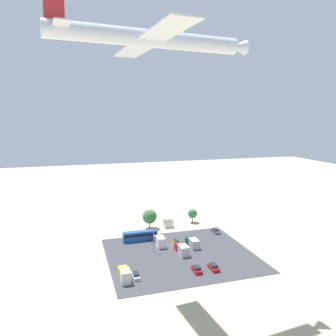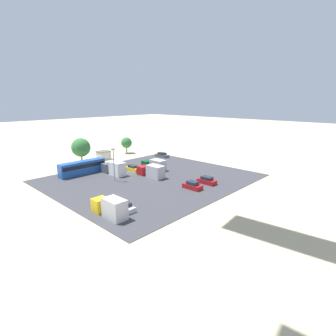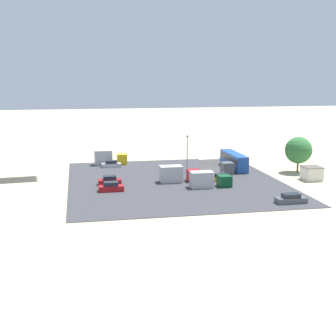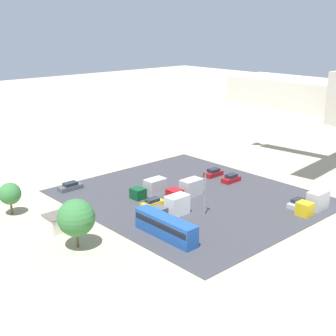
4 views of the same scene
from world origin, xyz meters
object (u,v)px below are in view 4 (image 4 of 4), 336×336
(parked_car_0, at_px, (213,173))
(parked_truck_2, at_px, (151,188))
(parked_car_2, at_px, (70,187))
(parked_truck_3, at_px, (187,189))
(bus, at_px, (166,226))
(parked_truck_0, at_px, (314,203))
(parked_truck_1, at_px, (172,207))
(parked_car_4, at_px, (231,179))
(parked_car_3, at_px, (152,203))
(parked_car_1, at_px, (297,203))
(shed_building, at_px, (57,223))

(parked_car_0, relative_size, parked_truck_2, 0.58)
(parked_car_2, relative_size, parked_truck_3, 0.63)
(bus, xyz_separation_m, parked_truck_0, (9.58, 26.06, -0.29))
(parked_truck_0, xyz_separation_m, parked_truck_1, (-14.87, -19.84, 0.05))
(parked_truck_1, height_order, parked_truck_3, parked_truck_1)
(parked_car_0, height_order, parked_car_4, parked_car_4)
(parked_car_3, distance_m, parked_car_4, 20.67)
(parked_truck_0, bearing_deg, parked_truck_2, 32.37)
(bus, height_order, parked_car_0, bus)
(parked_truck_3, bearing_deg, parked_car_3, 86.08)
(parked_truck_2, bearing_deg, parked_car_1, -144.91)
(parked_car_0, bearing_deg, parked_car_1, -4.38)
(parked_truck_3, bearing_deg, parked_car_0, -69.15)
(bus, relative_size, parked_car_2, 2.47)
(shed_building, height_order, parked_truck_0, parked_truck_0)
(parked_truck_2, bearing_deg, parked_truck_1, 159.16)
(shed_building, xyz_separation_m, parked_car_0, (-1.74, 38.40, -0.57))
(bus, xyz_separation_m, parked_car_2, (-28.24, 0.28, -1.17))
(bus, distance_m, parked_truck_2, 18.57)
(shed_building, relative_size, parked_car_2, 0.77)
(parked_car_2, bearing_deg, parked_car_4, 56.12)
(shed_building, xyz_separation_m, parked_truck_3, (3.12, 25.63, 0.16))
(parked_car_4, distance_m, parked_truck_0, 19.77)
(parked_car_1, bearing_deg, parked_truck_2, 35.09)
(parked_car_1, height_order, parked_truck_1, parked_truck_1)
(bus, height_order, parked_truck_1, parked_truck_1)
(parked_car_2, height_order, parked_truck_0, parked_truck_0)
(shed_building, relative_size, parked_car_3, 0.84)
(parked_truck_2, relative_size, parked_truck_3, 0.97)
(parked_car_1, distance_m, parked_car_2, 43.11)
(shed_building, bearing_deg, parked_car_1, 61.42)
(parked_truck_3, bearing_deg, bus, 125.21)
(bus, distance_m, parked_car_2, 28.27)
(parked_car_4, bearing_deg, parked_car_2, -123.88)
(parked_car_3, bearing_deg, parked_truck_2, -37.00)
(parked_car_0, distance_m, parked_car_4, 5.02)
(parked_car_1, relative_size, parked_truck_3, 0.56)
(parked_car_4, xyz_separation_m, parked_truck_2, (-5.42, -17.11, 0.63))
(parked_car_3, relative_size, parked_truck_0, 0.61)
(shed_building, distance_m, parked_truck_2, 21.28)
(parked_car_0, bearing_deg, parked_truck_2, -91.33)
(bus, bearing_deg, shed_building, 129.43)
(parked_car_0, bearing_deg, parked_truck_0, -3.00)
(shed_building, xyz_separation_m, parked_car_1, (20.01, 36.73, -0.65))
(parked_car_0, xyz_separation_m, parked_truck_0, (24.74, -1.30, 0.82))
(shed_building, height_order, parked_car_1, shed_building)
(bus, distance_m, parked_car_3, 12.75)
(parked_truck_1, distance_m, parked_truck_2, 10.99)
(parked_car_4, bearing_deg, parked_truck_1, -77.01)
(bus, xyz_separation_m, parked_truck_3, (-10.30, 14.60, -0.39))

